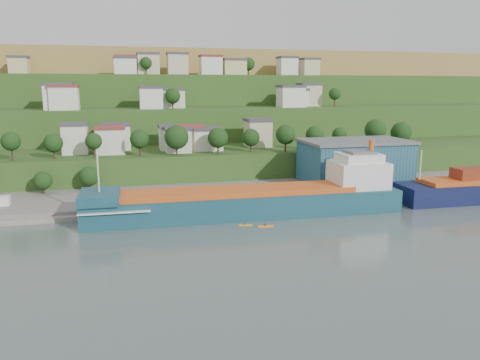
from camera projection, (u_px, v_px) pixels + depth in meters
name	position (u px, v px, depth m)	size (l,w,h in m)	color
ground	(245.00, 227.00, 102.72)	(500.00, 500.00, 0.00)	#44534E
quay	(288.00, 194.00, 134.12)	(220.00, 26.00, 4.00)	slate
hillside	(169.00, 141.00, 263.09)	(360.00, 210.47, 96.00)	#284719
cargo_ship_near	(256.00, 202.00, 111.95)	(75.66, 13.77, 19.38)	#143C4C
warehouse	(355.00, 161.00, 138.81)	(31.07, 19.12, 12.80)	#1D4C58
dinghy	(47.00, 213.00, 108.17)	(3.91, 1.47, 0.78)	silver
kayak_orange	(265.00, 226.00, 102.73)	(3.49, 0.95, 0.86)	orange
kayak_yellow	(245.00, 224.00, 103.62)	(3.08, 1.14, 0.76)	gold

